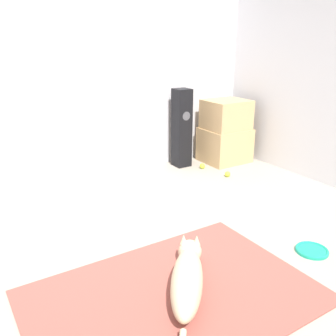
% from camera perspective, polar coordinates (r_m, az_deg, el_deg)
% --- Properties ---
extents(ground_plane, '(12.00, 12.00, 0.00)m').
position_cam_1_polar(ground_plane, '(2.65, -3.92, -16.80)').
color(ground_plane, '#9E9384').
extents(wall_back, '(8.00, 0.06, 2.55)m').
position_cam_1_polar(wall_back, '(4.13, -18.84, 14.41)').
color(wall_back, silver).
rests_on(wall_back, ground_plane).
extents(area_rug, '(1.79, 1.23, 0.01)m').
position_cam_1_polar(area_rug, '(2.51, 0.84, -18.91)').
color(area_rug, '#934C42').
rests_on(area_rug, ground_plane).
extents(dog, '(0.69, 0.85, 0.23)m').
position_cam_1_polar(dog, '(2.47, 2.97, -16.27)').
color(dog, beige).
rests_on(dog, area_rug).
extents(frisbee, '(0.25, 0.25, 0.03)m').
position_cam_1_polar(frisbee, '(3.14, 21.08, -11.62)').
color(frisbee, '#199E7A').
rests_on(frisbee, ground_plane).
extents(cardboard_box_lower, '(0.57, 0.50, 0.44)m').
position_cam_1_polar(cardboard_box_lower, '(4.97, 8.63, 3.50)').
color(cardboard_box_lower, tan).
rests_on(cardboard_box_lower, ground_plane).
extents(cardboard_box_upper, '(0.52, 0.46, 0.37)m').
position_cam_1_polar(cardboard_box_upper, '(4.87, 8.86, 8.04)').
color(cardboard_box_upper, tan).
rests_on(cardboard_box_upper, cardboard_box_lower).
extents(floor_speaker, '(0.19, 0.20, 0.97)m').
position_cam_1_polar(floor_speaker, '(4.67, 2.10, 6.07)').
color(floor_speaker, black).
rests_on(floor_speaker, ground_plane).
extents(tennis_ball_by_boxes, '(0.07, 0.07, 0.07)m').
position_cam_1_polar(tennis_ball_by_boxes, '(4.70, 5.26, 0.30)').
color(tennis_ball_by_boxes, '#C6E033').
rests_on(tennis_ball_by_boxes, ground_plane).
extents(tennis_ball_near_speaker, '(0.07, 0.07, 0.07)m').
position_cam_1_polar(tennis_ball_near_speaker, '(4.46, 9.06, -0.92)').
color(tennis_ball_near_speaker, '#C6E033').
rests_on(tennis_ball_near_speaker, ground_plane).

